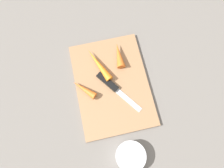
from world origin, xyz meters
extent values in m
plane|color=slate|center=(0.00, 0.00, 0.00)|extent=(1.40, 1.40, 0.00)
cube|color=#99704C|center=(0.00, 0.00, 0.01)|extent=(0.36, 0.26, 0.01)
cube|color=#B7B7BC|center=(-0.07, -0.04, 0.01)|extent=(0.10, 0.08, 0.00)
cube|color=black|center=(0.01, 0.01, 0.02)|extent=(0.09, 0.07, 0.01)
cone|color=orange|center=(0.08, 0.03, 0.03)|extent=(0.14, 0.08, 0.03)
cone|color=orange|center=(0.00, 0.10, 0.02)|extent=(0.09, 0.08, 0.03)
cone|color=orange|center=(0.10, -0.05, 0.03)|extent=(0.10, 0.04, 0.03)
cylinder|color=silver|center=(-0.25, -0.01, 0.02)|extent=(0.10, 0.10, 0.04)
camera|label=1|loc=(-0.20, 0.04, 0.71)|focal=32.13mm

